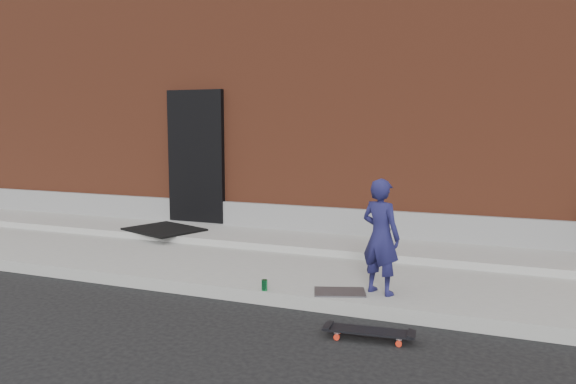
% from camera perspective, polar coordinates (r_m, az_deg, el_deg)
% --- Properties ---
extents(ground, '(80.00, 80.00, 0.00)m').
position_cam_1_polar(ground, '(6.20, -2.45, -11.43)').
color(ground, black).
rests_on(ground, ground).
extents(sidewalk, '(20.00, 3.00, 0.15)m').
position_cam_1_polar(sidewalk, '(7.51, 2.30, -7.54)').
color(sidewalk, gray).
rests_on(sidewalk, ground).
extents(apron, '(20.00, 1.20, 0.10)m').
position_cam_1_polar(apron, '(8.31, 4.39, -5.26)').
color(apron, gray).
rests_on(apron, sidewalk).
extents(building, '(20.00, 8.10, 5.00)m').
position_cam_1_polar(building, '(12.60, 10.87, 9.28)').
color(building, brown).
rests_on(building, ground).
extents(child, '(0.53, 0.44, 1.24)m').
position_cam_1_polar(child, '(6.03, 9.40, -4.48)').
color(child, '#191946').
rests_on(child, sidewalk).
extents(skateboard, '(0.82, 0.29, 0.09)m').
position_cam_1_polar(skateboard, '(5.30, 8.20, -13.87)').
color(skateboard, red).
rests_on(skateboard, ground).
extents(soda_can, '(0.08, 0.08, 0.12)m').
position_cam_1_polar(soda_can, '(6.18, -2.41, -9.43)').
color(soda_can, '#18793B').
rests_on(soda_can, sidewalk).
extents(doormat, '(1.36, 1.23, 0.03)m').
position_cam_1_polar(doormat, '(9.26, -12.47, -3.73)').
color(doormat, black).
rests_on(doormat, apron).
extents(utility_plate, '(0.63, 0.51, 0.02)m').
position_cam_1_polar(utility_plate, '(6.13, 5.27, -10.09)').
color(utility_plate, '#4B4A4F').
rests_on(utility_plate, sidewalk).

